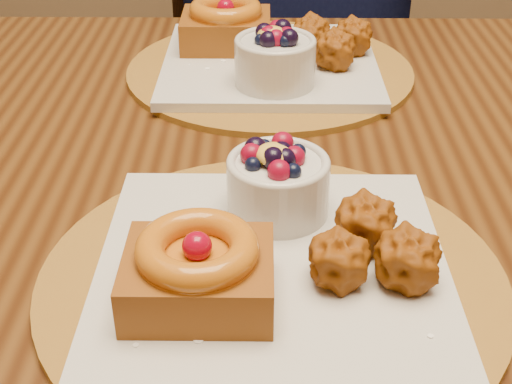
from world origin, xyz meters
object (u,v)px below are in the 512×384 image
at_px(dining_table, 270,212).
at_px(place_setting_far, 267,54).
at_px(place_setting_near, 269,254).
at_px(chair_far, 266,80).

height_order(dining_table, place_setting_far, place_setting_far).
distance_m(place_setting_near, chair_far, 1.09).
xyz_separation_m(dining_table, chair_far, (-0.00, 0.83, -0.19)).
relative_size(dining_table, chair_far, 1.83).
bearing_deg(dining_table, place_setting_far, 90.97).
distance_m(dining_table, chair_far, 0.85).
height_order(place_setting_near, chair_far, chair_far).
height_order(dining_table, place_setting_near, place_setting_near).
relative_size(place_setting_near, chair_far, 0.44).
xyz_separation_m(dining_table, place_setting_near, (-0.00, -0.22, 0.10)).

